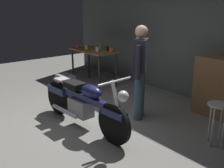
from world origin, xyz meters
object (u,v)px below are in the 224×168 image
storage_bin (66,82)px  mug_white_ceramic (97,49)px  motorcycle (83,102)px  mug_yellow_tall (86,47)px  wooden_dresser (218,87)px  shop_stool (218,113)px  bottle (100,47)px  mug_orange_travel (111,50)px  mug_green_speckled (103,48)px  person_standing (140,68)px  mug_black_matte (108,48)px  mug_red_diner (78,47)px

storage_bin → mug_white_ceramic: 1.12m
motorcycle → mug_white_ceramic: 2.33m
mug_yellow_tall → wooden_dresser: bearing=12.5°
shop_stool → wooden_dresser: 1.17m
shop_stool → bottle: (-3.43, 0.45, 0.50)m
mug_orange_travel → shop_stool: bearing=-10.2°
mug_green_speckled → mug_yellow_tall: 0.43m
shop_stool → mug_green_speckled: size_ratio=5.32×
mug_orange_travel → mug_green_speckled: 0.31m
person_standing → storage_bin: size_ratio=3.80×
mug_green_speckled → mug_yellow_tall: mug_green_speckled is taller
shop_stool → wooden_dresser: (-0.58, 1.01, 0.05)m
person_standing → wooden_dresser: person_standing is taller
wooden_dresser → mug_black_matte: size_ratio=10.26×
storage_bin → mug_orange_travel: (0.66, 0.91, 0.78)m
person_standing → bottle: person_standing is taller
wooden_dresser → mug_yellow_tall: (-3.23, -0.72, 0.40)m
mug_green_speckled → mug_orange_travel: bearing=2.4°
motorcycle → shop_stool: bearing=32.0°
storage_bin → bottle: (0.40, 0.78, 0.83)m
person_standing → mug_white_ceramic: person_standing is taller
mug_orange_travel → bottle: bottle is taller
storage_bin → mug_orange_travel: bearing=54.1°
mug_orange_travel → mug_black_matte: mug_orange_travel is taller
bottle → motorcycle: bearing=-43.9°
wooden_dresser → mug_orange_travel: wooden_dresser is taller
mug_white_ceramic → wooden_dresser: bearing=13.7°
person_standing → wooden_dresser: size_ratio=1.52×
mug_red_diner → bottle: (0.65, 0.22, 0.05)m
shop_stool → mug_white_ceramic: size_ratio=5.80×
wooden_dresser → mug_red_diner: 3.61m
person_standing → wooden_dresser: 1.50m
bottle → mug_orange_travel: bearing=25.7°
motorcycle → shop_stool: size_ratio=3.42×
mug_green_speckled → mug_black_matte: 0.14m
storage_bin → bottle: 1.21m
motorcycle → mug_green_speckled: bearing=131.9°
wooden_dresser → mug_green_speckled: 2.96m
motorcycle → wooden_dresser: 2.49m
mug_black_matte → mug_white_ceramic: bearing=-94.7°
mug_black_matte → mug_red_diner: (-0.71, -0.42, -0.01)m
mug_orange_travel → mug_black_matte: (-0.20, 0.07, -0.00)m
mug_orange_travel → mug_green_speckled: mug_green_speckled is taller
mug_orange_travel → mug_red_diner: bearing=-159.1°
mug_orange_travel → mug_green_speckled: (-0.31, -0.01, 0.00)m
storage_bin → mug_red_diner: mug_red_diner is taller
person_standing → mug_green_speckled: person_standing is taller
mug_yellow_tall → mug_orange_travel: bearing=23.3°
person_standing → bottle: 2.10m
mug_red_diner → motorcycle: bearing=-31.1°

